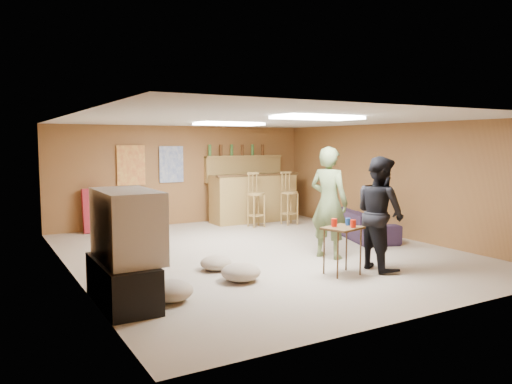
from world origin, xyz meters
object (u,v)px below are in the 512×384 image
person_olive (329,203)px  tray_table (342,251)px  bar_counter (253,198)px  tv_body (127,225)px  person_black (380,213)px  sofa (363,224)px

person_olive → tray_table: (-0.47, -0.91, -0.55)m
bar_counter → person_olive: bearing=-101.4°
person_olive → tray_table: bearing=131.0°
tv_body → bar_counter: size_ratio=0.55×
bar_counter → person_black: person_black is taller
tray_table → person_black: bearing=-2.3°
bar_counter → tray_table: 4.86m
person_black → tray_table: size_ratio=2.44×
tray_table → tv_body: bearing=175.1°
tv_body → sofa: bearing=18.5°
tv_body → bar_counter: bearing=47.0°
bar_counter → tray_table: bar_counter is taller
bar_counter → sofa: bearing=-72.7°
tray_table → bar_counter: bearing=75.3°
tv_body → tray_table: bearing=-4.9°
person_olive → sofa: 2.01m
tv_body → person_black: 3.59m
tv_body → tray_table: tv_body is taller
person_black → sofa: (1.44, 1.95, -0.55)m
tv_body → person_black: bearing=-4.4°
tv_body → bar_counter: (4.15, 4.45, -0.35)m
tv_body → sofa: 5.32m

